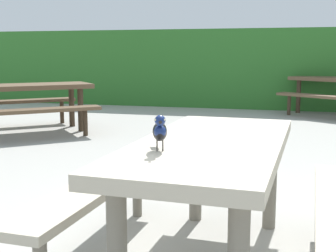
# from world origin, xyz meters

# --- Properties ---
(hedge_wall) EXTENTS (28.00, 1.38, 1.74)m
(hedge_wall) POSITION_xyz_m (0.00, 8.48, 0.87)
(hedge_wall) COLOR #2D6B28
(hedge_wall) RESTS_ON ground
(picnic_table_foreground) EXTENTS (1.75, 1.83, 0.74)m
(picnic_table_foreground) POSITION_xyz_m (-0.21, 0.23, 0.56)
(picnic_table_foreground) COLOR #B2A893
(picnic_table_foreground) RESTS_ON ground
(bird_grackle) EXTENTS (0.12, 0.28, 0.18)m
(bird_grackle) POSITION_xyz_m (-0.40, -0.15, 0.84)
(bird_grackle) COLOR black
(bird_grackle) RESTS_ON picnic_table_foreground
(picnic_table_mid_right) EXTENTS (2.40, 2.39, 0.74)m
(picnic_table_mid_right) POSITION_xyz_m (-3.69, 4.00, 0.56)
(picnic_table_mid_right) COLOR brown
(picnic_table_mid_right) RESTS_ON ground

